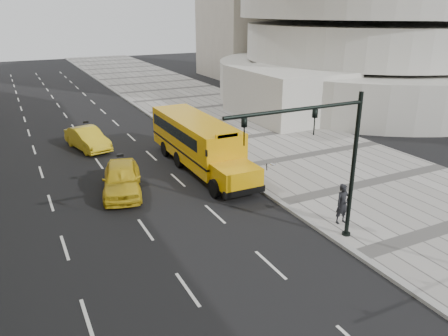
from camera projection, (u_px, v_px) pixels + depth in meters
name	position (u px, v px, depth m)	size (l,w,h in m)	color
ground	(136.00, 188.00, 24.38)	(140.00, 140.00, 0.00)	black
sidewalk_museum	(310.00, 155.00, 29.43)	(12.00, 140.00, 0.15)	#9A9691
curb_museum	(231.00, 169.00, 26.89)	(0.30, 140.00, 0.15)	gray
school_bus	(197.00, 139.00, 27.12)	(2.96, 11.56, 3.19)	#DC9C08
taxi_near	(122.00, 179.00, 23.37)	(1.97, 4.90, 1.67)	gold
taxi_far	(88.00, 139.00, 30.74)	(1.62, 4.64, 1.53)	gold
pedestrian	(343.00, 204.00, 19.77)	(0.69, 0.45, 1.89)	black
traffic_signal	(328.00, 153.00, 17.06)	(6.18, 0.36, 6.40)	black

